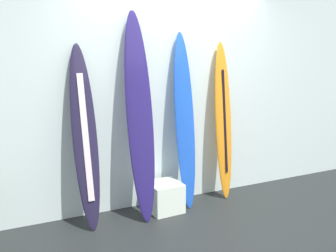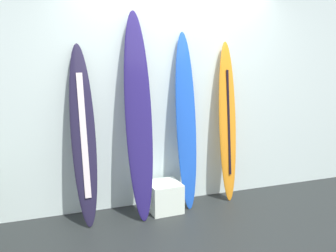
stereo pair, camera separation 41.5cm
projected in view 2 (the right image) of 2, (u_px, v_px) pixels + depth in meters
name	position (u px, v px, depth m)	size (l,w,h in m)	color
ground	(219.00, 247.00, 3.53)	(8.00, 8.00, 0.04)	black
wall_back	(172.00, 86.00, 4.46)	(7.20, 0.20, 2.80)	silver
surfboard_charcoal	(83.00, 137.00, 3.87)	(0.27, 0.45, 1.89)	#1E1A32
surfboard_navy	(138.00, 116.00, 4.00)	(0.31, 0.48, 2.24)	navy
surfboard_cobalt	(186.00, 123.00, 4.28)	(0.25, 0.35, 2.03)	blue
surfboard_sunset	(227.00, 122.00, 4.50)	(0.24, 0.29, 1.92)	orange
display_block_left	(164.00, 197.00, 4.28)	(0.37, 0.37, 0.33)	white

